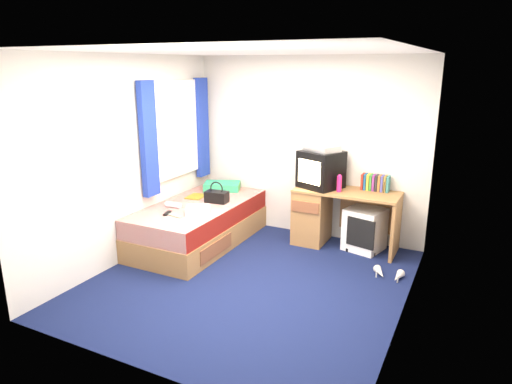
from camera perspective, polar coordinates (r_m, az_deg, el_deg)
The scene contains 20 objects.
ground at distance 5.07m, azimuth -0.85°, elevation -11.07°, with size 3.40×3.40×0.00m, color #0C1438.
room_shell at distance 4.60m, azimuth -0.93°, elevation 5.31°, with size 3.40×3.40×3.40m.
bed at distance 6.03m, azimuth -7.10°, elevation -3.93°, with size 1.01×2.00×0.54m.
pillow at distance 6.56m, azimuth -4.26°, elevation 0.73°, with size 0.50×0.32×0.11m, color teal.
desk at distance 6.01m, azimuth 8.65°, elevation -2.67°, with size 1.30×0.55×0.75m.
storage_cube at distance 5.95m, azimuth 13.43°, elevation -4.53°, with size 0.43×0.43×0.54m, color white.
crt_tv at distance 5.88m, azimuth 8.10°, elevation 2.82°, with size 0.60×0.59×0.47m.
vcr at distance 5.83m, azimuth 8.23°, elevation 5.47°, with size 0.41×0.29×0.08m, color silver.
book_row at distance 5.90m, azimuth 14.70°, elevation 1.13°, with size 0.34×0.13×0.20m.
picture_frame at distance 5.88m, azimuth 15.70°, elevation 0.71°, with size 0.02×0.12×0.14m, color #311E10.
pink_water_bottle at distance 5.74m, azimuth 10.36°, elevation 0.97°, with size 0.06×0.06×0.19m, color #EA2171.
aerosol_can at distance 5.94m, azimuth 10.30°, elevation 1.29°, with size 0.04×0.04×0.16m, color white.
handbag at distance 5.96m, azimuth -4.94°, elevation -0.53°, with size 0.31×0.19×0.28m.
towel at distance 5.54m, azimuth -7.28°, elevation -2.27°, with size 0.27×0.22×0.09m, color white.
magazine at distance 6.25m, azimuth -7.50°, elevation -0.55°, with size 0.21×0.28×0.01m, color yellow.
water_bottle at distance 5.83m, azimuth -10.31°, elevation -1.60°, with size 0.07×0.07×0.20m, color white.
colour_swatch_fan at distance 5.50m, azimuth -10.06°, elevation -2.94°, with size 0.22×0.06×0.01m, color gold.
remote_control at distance 5.60m, azimuth -11.03°, elevation -2.62°, with size 0.05×0.16×0.02m, color black.
window_assembly at distance 6.17m, azimuth -9.93°, elevation 7.41°, with size 0.11×1.42×1.40m.
white_heels at distance 5.32m, azimuth 16.27°, elevation -9.89°, with size 0.35×0.25×0.09m.
Camera 1 is at (2.09, -4.01, 2.27)m, focal length 32.00 mm.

